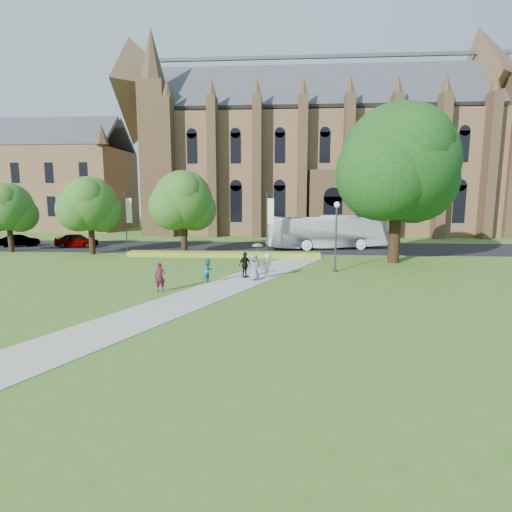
# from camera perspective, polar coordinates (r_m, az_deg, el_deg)

# --- Properties ---
(ground) EXTENTS (160.00, 160.00, 0.00)m
(ground) POSITION_cam_1_polar(r_m,az_deg,el_deg) (24.35, -4.66, -4.92)
(ground) COLOR #436E21
(ground) RESTS_ON ground
(road) EXTENTS (160.00, 10.00, 0.02)m
(road) POSITION_cam_1_polar(r_m,az_deg,el_deg) (43.91, -0.79, 1.25)
(road) COLOR black
(road) RESTS_ON ground
(footpath) EXTENTS (15.58, 28.54, 0.04)m
(footpath) POSITION_cam_1_polar(r_m,az_deg,el_deg) (25.31, -4.32, -4.35)
(footpath) COLOR #B2B2A8
(footpath) RESTS_ON ground
(flower_hedge) EXTENTS (18.00, 1.40, 0.45)m
(flower_hedge) POSITION_cam_1_polar(r_m,az_deg,el_deg) (37.42, -4.69, 0.24)
(flower_hedge) COLOR #AEBA25
(flower_hedge) RESTS_ON ground
(cathedral) EXTENTS (52.60, 18.25, 28.00)m
(cathedral) POSITION_cam_1_polar(r_m,az_deg,el_deg) (63.86, 10.02, 15.13)
(cathedral) COLOR brown
(cathedral) RESTS_ON ground
(building_west) EXTENTS (22.00, 14.00, 18.30)m
(building_west) POSITION_cam_1_polar(r_m,az_deg,el_deg) (75.50, -26.41, 10.48)
(building_west) COLOR brown
(building_west) RESTS_ON ground
(streetlamp) EXTENTS (0.44, 0.44, 5.24)m
(streetlamp) POSITION_cam_1_polar(r_m,az_deg,el_deg) (30.25, 11.39, 3.94)
(streetlamp) COLOR #38383D
(streetlamp) RESTS_ON ground
(large_tree) EXTENTS (9.60, 9.60, 13.20)m
(large_tree) POSITION_cam_1_polar(r_m,az_deg,el_deg) (35.76, 19.67, 12.46)
(large_tree) COLOR #332114
(large_tree) RESTS_ON ground
(street_tree_0) EXTENTS (5.20, 5.20, 7.50)m
(street_tree_0) POSITION_cam_1_polar(r_m,az_deg,el_deg) (41.76, -22.67, 6.89)
(street_tree_0) COLOR #332114
(street_tree_0) RESTS_ON ground
(street_tree_1) EXTENTS (5.60, 5.60, 8.05)m
(street_tree_1) POSITION_cam_1_polar(r_m,az_deg,el_deg) (39.09, -10.36, 7.85)
(street_tree_1) COLOR #332114
(street_tree_1) RESTS_ON ground
(street_tree_2) EXTENTS (4.80, 4.80, 6.95)m
(street_tree_2) POSITION_cam_1_polar(r_m,az_deg,el_deg) (47.29, -31.95, 5.96)
(street_tree_2) COLOR #332114
(street_tree_2) RESTS_ON ground
(banner_pole_0) EXTENTS (0.70, 0.10, 6.00)m
(banner_pole_0) POSITION_cam_1_polar(r_m,az_deg,el_deg) (38.69, 1.75, 5.26)
(banner_pole_0) COLOR #38383D
(banner_pole_0) RESTS_ON ground
(banner_pole_1) EXTENTS (0.70, 0.10, 6.00)m
(banner_pole_1) POSITION_cam_1_polar(r_m,az_deg,el_deg) (41.64, -17.96, 5.08)
(banner_pole_1) COLOR #38383D
(banner_pole_1) RESTS_ON ground
(tour_coach) EXTENTS (13.12, 5.43, 3.56)m
(tour_coach) POSITION_cam_1_polar(r_m,az_deg,el_deg) (43.40, 10.01, 3.40)
(tour_coach) COLOR silver
(tour_coach) RESTS_ON road
(car_0) EXTENTS (4.60, 2.19, 1.52)m
(car_0) POSITION_cam_1_polar(r_m,az_deg,el_deg) (48.09, -24.23, 2.05)
(car_0) COLOR gray
(car_0) RESTS_ON road
(car_1) EXTENTS (4.15, 2.46, 1.29)m
(car_1) POSITION_cam_1_polar(r_m,az_deg,el_deg) (51.80, -30.72, 1.89)
(car_1) COLOR gray
(car_1) RESTS_ON road
(pedestrian_0) EXTENTS (0.66, 0.46, 1.71)m
(pedestrian_0) POSITION_cam_1_polar(r_m,az_deg,el_deg) (24.40, -13.55, -2.96)
(pedestrian_0) COLOR #4F1222
(pedestrian_0) RESTS_ON footpath
(pedestrian_1) EXTENTS (0.93, 0.98, 1.59)m
(pedestrian_1) POSITION_cam_1_polar(r_m,az_deg,el_deg) (26.21, -6.81, -2.10)
(pedestrian_1) COLOR teal
(pedestrian_1) RESTS_ON footpath
(pedestrian_2) EXTENTS (1.21, 1.26, 1.72)m
(pedestrian_2) POSITION_cam_1_polar(r_m,az_deg,el_deg) (27.47, 1.64, -1.41)
(pedestrian_2) COLOR beige
(pedestrian_2) RESTS_ON footpath
(pedestrian_3) EXTENTS (1.02, 1.08, 1.79)m
(pedestrian_3) POSITION_cam_1_polar(r_m,az_deg,el_deg) (27.69, -1.62, -1.25)
(pedestrian_3) COLOR black
(pedestrian_3) RESTS_ON footpath
(pedestrian_4) EXTENTS (1.00, 0.83, 1.76)m
(pedestrian_4) POSITION_cam_1_polar(r_m,az_deg,el_deg) (26.77, -0.20, -1.63)
(pedestrian_4) COLOR slate
(pedestrian_4) RESTS_ON footpath
(parasol) EXTENTS (0.96, 0.96, 0.64)m
(parasol) POSITION_cam_1_polar(r_m,az_deg,el_deg) (26.67, 0.20, 0.95)
(parasol) COLOR #CB8FA9
(parasol) RESTS_ON pedestrian_4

